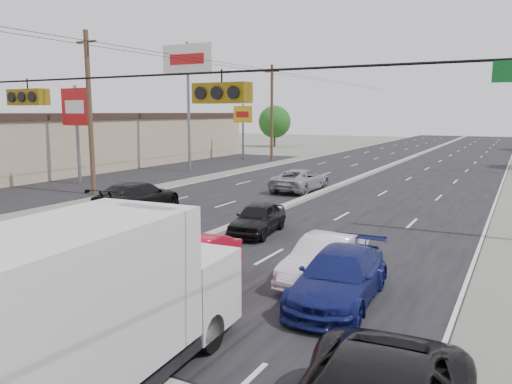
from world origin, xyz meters
TOP-DOWN VIEW (x-y plane):
  - ground at (0.00, 0.00)m, footprint 200.00×200.00m
  - road_surface at (0.00, 30.00)m, footprint 20.00×160.00m
  - center_median at (0.00, 30.00)m, footprint 0.50×160.00m
  - strip_mall at (-26.00, 25.00)m, footprint 12.00×42.00m
  - parking_lot at (-17.00, 25.00)m, footprint 10.00×42.00m
  - utility_pole_left_b at (-12.50, 15.00)m, footprint 1.60×0.30m
  - utility_pole_left_c at (-12.50, 40.00)m, footprint 1.60×0.30m
  - traffic_signals at (1.40, 0.00)m, footprint 25.00×0.30m
  - pole_sign_mid at (-17.00, 18.00)m, footprint 2.60×0.25m
  - pole_sign_billboard at (-14.50, 28.00)m, footprint 5.00×0.25m
  - pole_sign_far at (-16.00, 40.00)m, footprint 2.20×0.25m
  - tree_left_far at (-22.00, 60.00)m, footprint 4.80×4.80m
  - box_truck at (4.65, -1.32)m, footprint 2.74×6.70m
  - red_sedan at (2.75, 3.75)m, footprint 1.99×4.76m
  - queue_car_a at (1.40, 10.86)m, footprint 2.05×4.05m
  - queue_car_b at (6.03, 6.51)m, footprint 1.61×4.20m
  - queue_car_d at (7.00, 5.07)m, footprint 2.27×4.95m
  - oncoming_near at (-6.06, 11.78)m, footprint 3.00×5.87m
  - oncoming_far at (-1.61, 22.48)m, footprint 2.56×5.29m

SIDE VIEW (x-z plane):
  - ground at x=0.00m, z-range 0.00..0.00m
  - road_surface at x=0.00m, z-range -0.01..0.01m
  - parking_lot at x=-17.00m, z-range -0.01..0.01m
  - center_median at x=0.00m, z-range 0.00..0.20m
  - queue_car_a at x=1.40m, z-range 0.00..1.32m
  - queue_car_b at x=6.03m, z-range 0.00..1.37m
  - queue_car_d at x=7.00m, z-range 0.00..1.40m
  - oncoming_far at x=-1.61m, z-range 0.00..1.45m
  - red_sedan at x=2.75m, z-range 0.00..1.53m
  - oncoming_near at x=-6.06m, z-range 0.00..1.63m
  - box_truck at x=4.65m, z-range 0.04..3.37m
  - strip_mall at x=-26.00m, z-range 0.00..4.60m
  - tree_left_far at x=-22.00m, z-range 0.66..6.78m
  - pole_sign_far at x=-16.00m, z-range 1.41..7.41m
  - utility_pole_left_b at x=-12.50m, z-range 0.11..10.11m
  - utility_pole_left_c at x=-12.50m, z-range 0.11..10.11m
  - pole_sign_mid at x=-17.00m, z-range 1.61..8.61m
  - traffic_signals at x=1.40m, z-range 5.22..5.77m
  - pole_sign_billboard at x=-14.50m, z-range 3.37..14.37m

